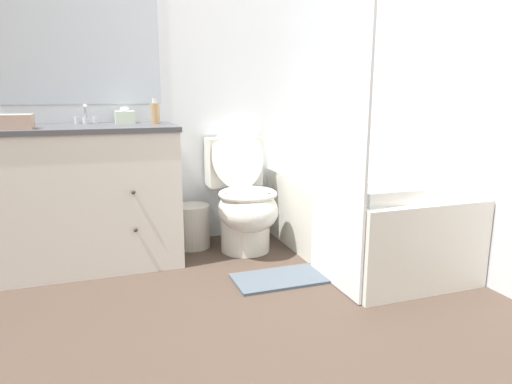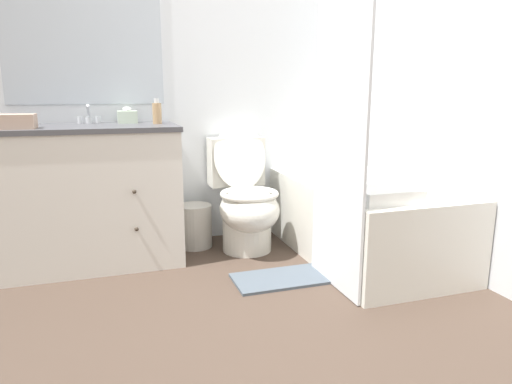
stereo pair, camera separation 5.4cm
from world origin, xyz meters
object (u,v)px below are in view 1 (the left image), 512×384
(bath_towel_folded, at_px, (385,194))
(wastebasket, at_px, (193,226))
(toilet, at_px, (244,202))
(vanity_cabinet, at_px, (91,195))
(sink_faucet, at_px, (86,118))
(hand_towel_folded, at_px, (11,122))
(soap_dispenser, at_px, (155,113))
(bathtub, at_px, (359,218))
(tissue_box, at_px, (125,117))
(bath_mat, at_px, (283,278))

(bath_towel_folded, bearing_deg, wastebasket, 129.21)
(toilet, relative_size, wastebasket, 2.82)
(toilet, bearing_deg, vanity_cabinet, 176.30)
(sink_faucet, height_order, hand_towel_folded, sink_faucet)
(wastebasket, bearing_deg, soap_dispenser, -164.24)
(sink_faucet, xyz_separation_m, bathtub, (1.65, -0.62, -0.65))
(soap_dispenser, bearing_deg, wastebasket, 15.76)
(hand_towel_folded, xyz_separation_m, bath_towel_folded, (1.85, -0.79, -0.37))
(toilet, height_order, wastebasket, toilet)
(bathtub, height_order, hand_towel_folded, hand_towel_folded)
(wastebasket, distance_m, tissue_box, 0.86)
(toilet, bearing_deg, hand_towel_folded, -176.61)
(hand_towel_folded, bearing_deg, toilet, 3.39)
(tissue_box, xyz_separation_m, bath_mat, (0.78, -0.82, -0.90))
(toilet, distance_m, bath_mat, 0.67)
(bath_towel_folded, bearing_deg, tissue_box, 138.36)
(vanity_cabinet, height_order, hand_towel_folded, hand_towel_folded)
(wastebasket, relative_size, bath_towel_folded, 0.89)
(tissue_box, xyz_separation_m, soap_dispenser, (0.18, -0.14, 0.03))
(wastebasket, relative_size, bath_mat, 0.53)
(sink_faucet, height_order, bath_mat, sink_faucet)
(sink_faucet, bearing_deg, toilet, -15.35)
(sink_faucet, relative_size, bath_towel_folded, 0.42)
(bath_mat, bearing_deg, bathtub, 19.70)
(bathtub, distance_m, bath_mat, 0.72)
(vanity_cabinet, relative_size, toilet, 1.24)
(soap_dispenser, xyz_separation_m, hand_towel_folded, (-0.79, -0.17, -0.03))
(wastebasket, relative_size, soap_dispenser, 1.87)
(wastebasket, height_order, hand_towel_folded, hand_towel_folded)
(bath_towel_folded, height_order, bath_mat, bath_towel_folded)
(soap_dispenser, bearing_deg, bath_mat, -48.19)
(bath_towel_folded, xyz_separation_m, bath_mat, (-0.46, 0.28, -0.52))
(bathtub, relative_size, soap_dispenser, 8.77)
(bath_towel_folded, bearing_deg, soap_dispenser, 138.01)
(sink_faucet, distance_m, soap_dispenser, 0.45)
(sink_faucet, relative_size, bath_mat, 0.25)
(hand_towel_folded, relative_size, bath_mat, 0.38)
(vanity_cabinet, distance_m, bathtub, 1.71)
(bath_towel_folded, bearing_deg, sink_faucet, 142.53)
(bathtub, bearing_deg, toilet, 152.79)
(sink_faucet, distance_m, tissue_box, 0.24)
(tissue_box, xyz_separation_m, hand_towel_folded, (-0.61, -0.31, -0.00))
(tissue_box, height_order, hand_towel_folded, tissue_box)
(tissue_box, relative_size, bath_mat, 0.24)
(tissue_box, bearing_deg, vanity_cabinet, -143.77)
(soap_dispenser, bearing_deg, bath_towel_folded, -41.99)
(vanity_cabinet, height_order, bath_towel_folded, vanity_cabinet)
(wastebasket, distance_m, bath_towel_folded, 1.37)
(bathtub, bearing_deg, vanity_cabinet, 165.89)
(sink_faucet, distance_m, bath_towel_folded, 1.89)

